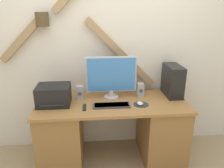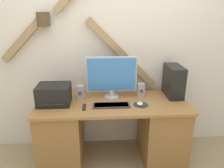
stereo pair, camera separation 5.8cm
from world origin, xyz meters
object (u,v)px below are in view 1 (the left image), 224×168
computer_tower (173,81)px  speaker_right (140,90)px  monitor (111,76)px  remote_control (84,107)px  speaker_left (80,92)px  mouse (140,103)px  keyboard (112,105)px  printer (54,95)px

computer_tower → speaker_right: computer_tower is taller
monitor → remote_control: 0.48m
speaker_right → speaker_left: bearing=-177.7°
monitor → speaker_right: monitor is taller
mouse → monitor: bearing=139.5°
monitor → keyboard: (-0.01, -0.25, -0.25)m
monitor → mouse: 0.45m
monitor → speaker_left: bearing=-176.2°
monitor → remote_control: bearing=-138.0°
monitor → mouse: bearing=-40.5°
monitor → keyboard: size_ratio=1.46×
computer_tower → speaker_left: size_ratio=2.29×
speaker_left → speaker_right: 0.70m
keyboard → speaker_right: 0.45m
printer → monitor: bearing=12.8°
mouse → speaker_right: 0.27m
speaker_left → speaker_right: bearing=2.3°
keyboard → speaker_right: size_ratio=2.48×
speaker_right → remote_control: bearing=-157.0°
printer → remote_control: (0.33, -0.13, -0.10)m
monitor → keyboard: bearing=-93.3°
speaker_left → speaker_right: size_ratio=1.00×
speaker_left → speaker_right: same height
computer_tower → printer: bearing=-174.1°
computer_tower → printer: computer_tower is taller
computer_tower → remote_control: size_ratio=2.60×
mouse → computer_tower: size_ratio=0.23×
mouse → speaker_left: 0.69m
speaker_left → remote_control: (0.05, -0.25, -0.07)m
monitor → computer_tower: 0.73m
computer_tower → speaker_left: computer_tower is taller
keyboard → mouse: 0.31m
printer → speaker_left: 0.30m
printer → computer_tower: bearing=5.9°
speaker_right → remote_control: size_ratio=1.13×
speaker_right → mouse: bearing=-102.3°
printer → keyboard: bearing=-9.9°
monitor → speaker_right: (0.35, 0.00, -0.18)m
monitor → computer_tower: monitor is taller
monitor → mouse: monitor is taller
speaker_right → remote_control: (-0.65, -0.28, -0.07)m
keyboard → computer_tower: computer_tower is taller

